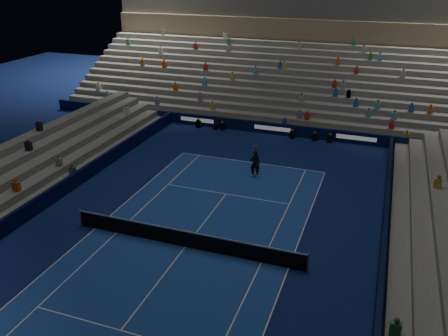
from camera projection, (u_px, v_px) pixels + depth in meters
name	position (u px, v px, depth m)	size (l,w,h in m)	color
ground	(185.00, 247.00, 24.22)	(90.00, 90.00, 0.00)	#0C184C
court_surface	(185.00, 247.00, 24.21)	(10.97, 23.77, 0.01)	navy
sponsor_barrier_far	(273.00, 128.00, 39.93)	(44.00, 0.25, 1.00)	black
sponsor_barrier_east	(381.00, 278.00, 21.03)	(0.25, 37.00, 1.00)	black
sponsor_barrier_west	(33.00, 208.00, 27.00)	(0.25, 37.00, 1.00)	black
grandstand_main	(297.00, 73.00, 46.86)	(44.00, 15.20, 11.20)	slate
tennis_net	(185.00, 239.00, 24.01)	(12.90, 0.10, 1.10)	#B2B2B7
tennis_player	(255.00, 164.00, 31.79)	(0.70, 0.46, 1.91)	black
broadcast_camera	(216.00, 126.00, 41.21)	(0.54, 0.89, 0.51)	black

